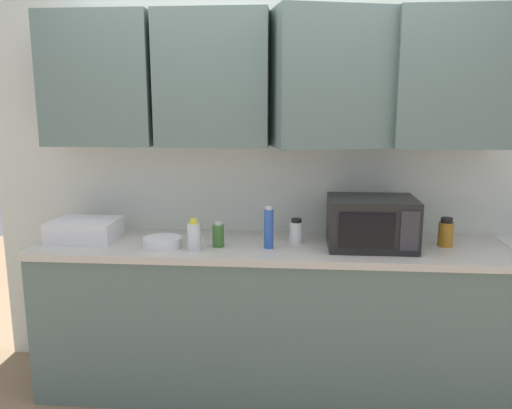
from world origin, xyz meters
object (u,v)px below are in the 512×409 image
(microwave, at_px, (371,223))
(bottle_green_oil, at_px, (218,235))
(bottle_blue_cleaner, at_px, (269,228))
(bottle_clear_tall, at_px, (194,236))
(dish_rack, at_px, (85,230))
(bowl_ceramic_small, at_px, (162,242))
(bottle_amber_vinegar, at_px, (446,233))
(bottle_white_jar, at_px, (296,231))

(microwave, bearing_deg, bottle_green_oil, -175.76)
(bottle_blue_cleaner, relative_size, bottle_clear_tall, 1.35)
(microwave, xyz_separation_m, dish_rack, (-1.66, 0.01, -0.08))
(dish_rack, bearing_deg, bottle_blue_cleaner, -4.33)
(bowl_ceramic_small, bearing_deg, microwave, 4.64)
(bottle_blue_cleaner, height_order, bottle_amber_vinegar, bottle_blue_cleaner)
(microwave, distance_m, bottle_blue_cleaner, 0.57)
(bottle_amber_vinegar, bearing_deg, dish_rack, -178.90)
(microwave, xyz_separation_m, bowl_ceramic_small, (-1.17, -0.09, -0.11))
(bottle_clear_tall, height_order, bottle_amber_vinegar, bottle_clear_tall)
(bottle_green_oil, xyz_separation_m, bottle_amber_vinegar, (1.28, 0.12, 0.01))
(bottle_blue_cleaner, height_order, bottle_clear_tall, bottle_blue_cleaner)
(bottle_blue_cleaner, bearing_deg, bottle_clear_tall, -169.59)
(bottle_clear_tall, bearing_deg, dish_rack, 167.02)
(dish_rack, relative_size, bottle_blue_cleaner, 1.61)
(microwave, bearing_deg, bottle_clear_tall, -171.52)
(dish_rack, height_order, bottle_green_oil, bottle_green_oil)
(microwave, relative_size, dish_rack, 1.26)
(bottle_amber_vinegar, height_order, bowl_ceramic_small, bottle_amber_vinegar)
(bottle_blue_cleaner, distance_m, bowl_ceramic_small, 0.60)
(dish_rack, height_order, bottle_amber_vinegar, bottle_amber_vinegar)
(dish_rack, relative_size, bowl_ceramic_small, 1.74)
(microwave, xyz_separation_m, bottle_clear_tall, (-0.98, -0.15, -0.06))
(bottle_green_oil, bearing_deg, microwave, 4.24)
(bottle_clear_tall, bearing_deg, bowl_ceramic_small, 165.09)
(microwave, xyz_separation_m, bottle_amber_vinegar, (0.42, 0.05, -0.06))
(bottle_blue_cleaner, xyz_separation_m, bottle_clear_tall, (-0.41, -0.07, -0.03))
(bottle_green_oil, xyz_separation_m, bowl_ceramic_small, (-0.31, -0.03, -0.04))
(dish_rack, bearing_deg, bottle_green_oil, -5.34)
(microwave, distance_m, bottle_white_jar, 0.43)
(bottle_green_oil, xyz_separation_m, bottle_white_jar, (0.44, 0.12, 0.00))
(microwave, bearing_deg, bottle_white_jar, 172.41)
(bottle_blue_cleaner, relative_size, bowl_ceramic_small, 1.08)
(microwave, relative_size, bottle_amber_vinegar, 2.93)
(dish_rack, xyz_separation_m, bottle_green_oil, (0.80, -0.08, 0.01))
(dish_rack, height_order, bottle_clear_tall, bottle_clear_tall)
(bottle_clear_tall, bearing_deg, bottle_blue_cleaner, 10.41)
(bowl_ceramic_small, bearing_deg, bottle_clear_tall, -14.91)
(bottle_clear_tall, bearing_deg, bottle_green_oil, 34.02)
(bottle_blue_cleaner, bearing_deg, bottle_green_oil, 178.51)
(microwave, relative_size, bottle_clear_tall, 2.73)
(bottle_blue_cleaner, bearing_deg, dish_rack, 175.67)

